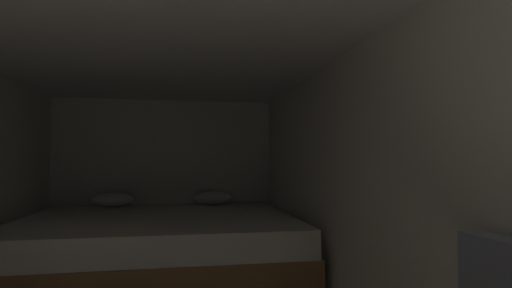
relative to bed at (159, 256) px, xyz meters
The scene contains 4 objects.
wall_back 1.26m from the bed, 90.00° to the left, with size 2.65×0.05×1.98m, color silver.
wall_right 2.10m from the bed, 49.67° to the right, with size 0.05×5.22×1.98m, color silver.
ceiling_slab 2.24m from the bed, 90.00° to the right, with size 2.65×5.22×0.05m, color white.
bed is the anchor object (origin of this frame).
Camera 1 is at (0.20, -0.39, 1.25)m, focal length 27.86 mm.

